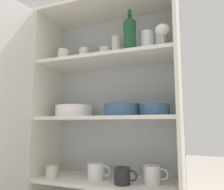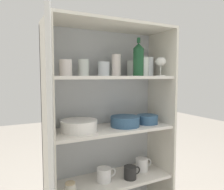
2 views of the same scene
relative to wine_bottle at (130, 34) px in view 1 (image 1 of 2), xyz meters
The scene contains 23 objects.
cupboard_back_panel 0.56m from the wine_bottle, 126.91° to the left, with size 0.86×0.02×1.38m, color #B2B7BC.
cupboard_side_left 0.77m from the wine_bottle, behind, with size 0.02×0.33×1.38m, color silver.
cupboard_side_right 0.55m from the wine_bottle, 15.11° to the left, with size 0.02×0.33×1.38m, color silver.
cupboard_top_panel 0.29m from the wine_bottle, 158.09° to the left, with size 0.86×0.33×0.02m, color silver.
shelf_board_lower 0.85m from the wine_bottle, 158.09° to the left, with size 0.83×0.30×0.02m, color silver.
shelf_board_middle 0.51m from the wine_bottle, 158.09° to the left, with size 0.83×0.30×0.02m, color silver.
shelf_board_upper 0.22m from the wine_bottle, 158.09° to the left, with size 0.83×0.30×0.02m, color silver.
tumbler_glass_0 0.16m from the wine_bottle, 138.54° to the left, with size 0.06×0.06×0.15m.
tumbler_glass_1 0.24m from the wine_bottle, 148.66° to the left, with size 0.08×0.08×0.10m.
tumbler_glass_2 0.11m from the wine_bottle, 38.33° to the left, with size 0.08×0.08×0.13m.
tumbler_glass_3 0.37m from the wine_bottle, 162.18° to the left, with size 0.07×0.07×0.11m.
tumbler_glass_4 0.17m from the wine_bottle, 72.67° to the left, with size 0.08×0.08×0.11m.
tumbler_glass_5 0.49m from the wine_bottle, behind, with size 0.08×0.08×0.10m.
tumbler_glass_6 0.19m from the wine_bottle, 32.18° to the left, with size 0.07×0.07×0.14m.
wine_glass_0 0.18m from the wine_bottle, ahead, with size 0.08×0.08×0.13m.
wine_bottle is the anchor object (origin of this frame).
plate_stack_white 0.59m from the wine_bottle, 169.05° to the left, with size 0.23×0.23×0.07m.
mixing_bowl_large 0.43m from the wine_bottle, 140.39° to the left, with size 0.20×0.20×0.07m.
serving_bowl_small 0.45m from the wine_bottle, 25.02° to the left, with size 0.15×0.15×0.06m.
coffee_mug_primary 0.81m from the wine_bottle, 165.41° to the left, with size 0.14×0.10×0.09m.
coffee_mug_extra_1 0.79m from the wine_bottle, 40.15° to the left, with size 0.13×0.09×0.10m.
coffee_mug_extra_2 0.78m from the wine_bottle, 168.93° to the left, with size 0.13×0.09×0.09m.
storage_jar 0.92m from the wine_bottle, behind, with size 0.07×0.07×0.08m.
Camera 1 is at (0.50, -1.06, 0.67)m, focal length 35.00 mm.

